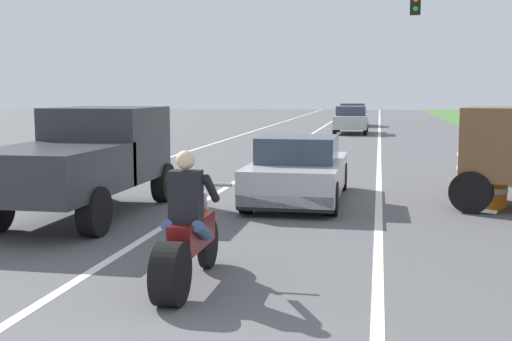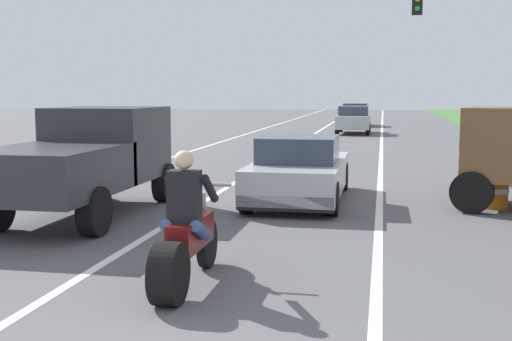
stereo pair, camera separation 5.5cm
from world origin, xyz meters
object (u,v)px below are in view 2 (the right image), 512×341
object	(u,v)px
sports_car_silver	(299,171)
traffic_light_mast_near	(490,37)
construction_barrel_mid	(470,162)
distant_car_further_ahead	(355,114)
pickup_truck_left_lane_dark_grey	(87,156)
construction_barrel_nearest	(494,182)
motorcycle_with_rider	(185,239)
distant_car_far_ahead	(354,119)

from	to	relation	value
sports_car_silver	traffic_light_mast_near	xyz separation A→B (m)	(4.86, 7.73, 3.31)
sports_car_silver	construction_barrel_mid	xyz separation A→B (m)	(3.91, 3.78, -0.13)
sports_car_silver	distant_car_further_ahead	xyz separation A→B (m)	(-0.11, 30.68, 0.14)
pickup_truck_left_lane_dark_grey	construction_barrel_nearest	xyz separation A→B (m)	(7.50, 2.30, -0.60)
construction_barrel_mid	construction_barrel_nearest	bearing A→B (deg)	-90.50
sports_car_silver	construction_barrel_mid	size ratio (longest dim) A/B	4.30
construction_barrel_nearest	distant_car_further_ahead	bearing A→B (deg)	97.39
pickup_truck_left_lane_dark_grey	distant_car_further_ahead	world-z (taller)	pickup_truck_left_lane_dark_grey
motorcycle_with_rider	distant_car_far_ahead	xyz separation A→B (m)	(0.65, 28.79, 0.18)
distant_car_further_ahead	sports_car_silver	bearing A→B (deg)	-89.79
distant_car_further_ahead	traffic_light_mast_near	bearing A→B (deg)	-77.78
distant_car_far_ahead	traffic_light_mast_near	bearing A→B (deg)	-72.20
distant_car_far_ahead	construction_barrel_mid	bearing A→B (deg)	-78.58
construction_barrel_nearest	construction_barrel_mid	xyz separation A→B (m)	(0.03, 3.81, 0.00)
motorcycle_with_rider	distant_car_further_ahead	bearing A→B (deg)	89.36
motorcycle_with_rider	construction_barrel_mid	world-z (taller)	motorcycle_with_rider
motorcycle_with_rider	construction_barrel_mid	xyz separation A→B (m)	(4.43, 10.10, -0.09)
construction_barrel_nearest	distant_car_further_ahead	distance (m)	30.98
sports_car_silver	construction_barrel_mid	bearing A→B (deg)	44.03
construction_barrel_nearest	traffic_light_mast_near	bearing A→B (deg)	82.75
sports_car_silver	construction_barrel_nearest	world-z (taller)	sports_car_silver
motorcycle_with_rider	distant_car_further_ahead	xyz separation A→B (m)	(0.41, 37.01, 0.18)
sports_car_silver	motorcycle_with_rider	bearing A→B (deg)	-94.72
pickup_truck_left_lane_dark_grey	construction_barrel_nearest	bearing A→B (deg)	17.05
construction_barrel_nearest	sports_car_silver	bearing A→B (deg)	179.48
motorcycle_with_rider	construction_barrel_nearest	world-z (taller)	motorcycle_with_rider
motorcycle_with_rider	distant_car_further_ahead	size ratio (longest dim) A/B	0.55
construction_barrel_nearest	distant_car_far_ahead	xyz separation A→B (m)	(-3.74, 22.50, 0.27)
pickup_truck_left_lane_dark_grey	distant_car_further_ahead	bearing A→B (deg)	83.92
sports_car_silver	distant_car_further_ahead	size ratio (longest dim) A/B	1.08
traffic_light_mast_near	construction_barrel_mid	bearing A→B (deg)	-103.56
construction_barrel_nearest	construction_barrel_mid	world-z (taller)	same
sports_car_silver	pickup_truck_left_lane_dark_grey	distance (m)	4.34
pickup_truck_left_lane_dark_grey	distant_car_far_ahead	xyz separation A→B (m)	(3.76, 24.80, -0.33)
traffic_light_mast_near	motorcycle_with_rider	bearing A→B (deg)	-110.95
motorcycle_with_rider	construction_barrel_nearest	distance (m)	7.68
pickup_truck_left_lane_dark_grey	construction_barrel_mid	xyz separation A→B (m)	(7.53, 6.11, -0.60)
construction_barrel_mid	motorcycle_with_rider	bearing A→B (deg)	-113.67
motorcycle_with_rider	sports_car_silver	world-z (taller)	motorcycle_with_rider
motorcycle_with_rider	traffic_light_mast_near	bearing A→B (deg)	69.05
pickup_truck_left_lane_dark_grey	motorcycle_with_rider	bearing A→B (deg)	-52.12
distant_car_further_ahead	pickup_truck_left_lane_dark_grey	bearing A→B (deg)	-96.08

